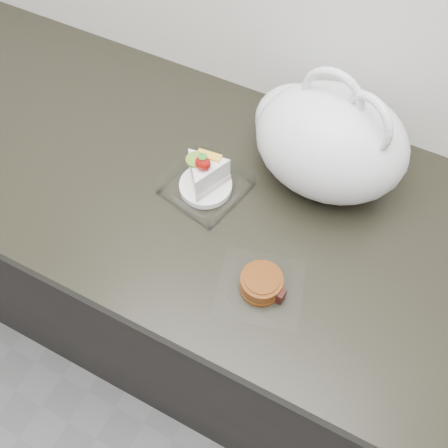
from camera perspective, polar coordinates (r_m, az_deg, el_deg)
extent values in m
cube|color=black|center=(1.43, -0.03, -7.86)|extent=(2.00, 0.60, 0.86)
cube|color=black|center=(1.04, -0.05, 2.79)|extent=(2.04, 0.64, 0.04)
cube|color=white|center=(1.03, -2.09, 4.04)|extent=(0.17, 0.17, 0.00)
cylinder|color=white|center=(1.03, -2.11, 4.35)|extent=(0.11, 0.11, 0.01)
ellipsoid|color=red|center=(0.95, -2.43, 6.96)|extent=(0.03, 0.03, 0.03)
cone|color=#2D7223|center=(0.94, -2.46, 7.58)|extent=(0.02, 0.02, 0.01)
cylinder|color=#79A32F|center=(0.97, -3.23, 7.36)|extent=(0.04, 0.04, 0.00)
cube|color=yellow|center=(0.98, -1.71, 7.83)|extent=(0.05, 0.02, 0.00)
cube|color=white|center=(0.92, 4.23, -7.21)|extent=(0.19, 0.18, 0.00)
cylinder|color=#6B340C|center=(0.90, 4.29, -6.73)|extent=(0.10, 0.10, 0.03)
cylinder|color=#6B340C|center=(0.91, 4.24, -7.08)|extent=(0.11, 0.11, 0.01)
cylinder|color=#6B340C|center=(0.89, 4.37, -6.22)|extent=(0.08, 0.08, 0.00)
cube|color=black|center=(0.90, 6.22, -8.06)|extent=(0.02, 0.02, 0.03)
ellipsoid|color=white|center=(0.99, 12.08, 9.00)|extent=(0.35, 0.31, 0.22)
ellipsoid|color=white|center=(1.05, 8.32, 11.52)|extent=(0.21, 0.20, 0.15)
torus|color=white|center=(0.92, 12.26, 13.89)|extent=(0.12, 0.03, 0.12)
torus|color=white|center=(0.90, 16.10, 11.09)|extent=(0.11, 0.07, 0.11)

